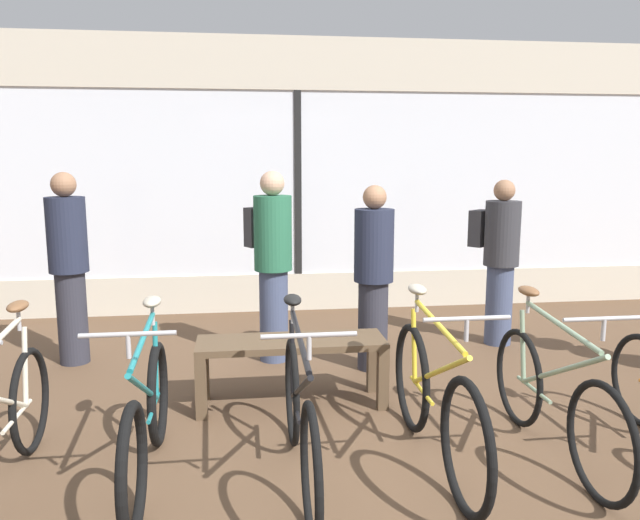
% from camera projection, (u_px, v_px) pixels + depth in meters
% --- Properties ---
extents(ground_plane, '(24.00, 24.00, 0.00)m').
position_uv_depth(ground_plane, '(359.00, 461.00, 3.84)').
color(ground_plane, brown).
extents(shop_back_wall, '(12.00, 0.08, 3.20)m').
position_uv_depth(shop_back_wall, '(298.00, 174.00, 7.34)').
color(shop_back_wall, beige).
rests_on(shop_back_wall, ground_plane).
extents(bicycle_far_left, '(0.46, 1.71, 1.02)m').
position_uv_depth(bicycle_far_left, '(0.00, 428.00, 3.42)').
color(bicycle_far_left, black).
rests_on(bicycle_far_left, ground_plane).
extents(bicycle_left, '(0.46, 1.67, 1.02)m').
position_uv_depth(bicycle_left, '(147.00, 419.00, 3.56)').
color(bicycle_left, black).
rests_on(bicycle_left, ground_plane).
extents(bicycle_center_left, '(0.46, 1.75, 1.03)m').
position_uv_depth(bicycle_center_left, '(300.00, 417.00, 3.54)').
color(bicycle_center_left, black).
rests_on(bicycle_center_left, ground_plane).
extents(bicycle_center_right, '(0.46, 1.77, 1.05)m').
position_uv_depth(bicycle_center_right, '(435.00, 401.00, 3.74)').
color(bicycle_center_right, black).
rests_on(bicycle_center_right, ground_plane).
extents(bicycle_right, '(0.46, 1.68, 1.02)m').
position_uv_depth(bicycle_right, '(554.00, 398.00, 3.84)').
color(bicycle_right, black).
rests_on(bicycle_right, ground_plane).
extents(display_bench, '(1.40, 0.44, 0.51)m').
position_uv_depth(display_bench, '(291.00, 352.00, 4.65)').
color(display_bench, brown).
rests_on(display_bench, ground_plane).
extents(customer_near_rack, '(0.49, 0.56, 1.72)m').
position_uv_depth(customer_near_rack, '(272.00, 260.00, 5.60)').
color(customer_near_rack, '#424C6B').
rests_on(customer_near_rack, ground_plane).
extents(customer_by_window, '(0.47, 0.47, 1.72)m').
position_uv_depth(customer_by_window, '(69.00, 264.00, 5.52)').
color(customer_by_window, '#2D2D38').
rests_on(customer_by_window, ground_plane).
extents(customer_mid_floor, '(0.41, 0.53, 1.61)m').
position_uv_depth(customer_mid_floor, '(374.00, 271.00, 5.39)').
color(customer_mid_floor, '#2D2D38').
rests_on(customer_mid_floor, ground_plane).
extents(customer_near_bench, '(0.52, 0.56, 1.63)m').
position_uv_depth(customer_near_bench, '(499.00, 257.00, 6.11)').
color(customer_near_bench, '#424C6B').
rests_on(customer_near_bench, ground_plane).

